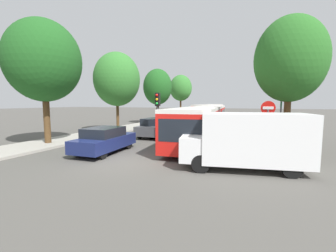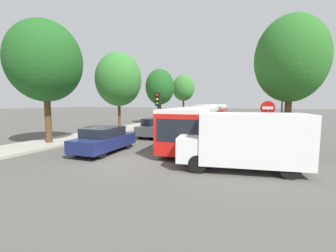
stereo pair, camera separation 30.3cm
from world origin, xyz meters
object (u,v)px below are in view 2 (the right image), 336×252
object	(u,v)px
queued_car_graphite	(157,127)
traffic_light	(158,106)
tree_left_distant	(183,89)
no_entry_sign	(267,120)
tree_left_far	(159,88)
queued_car_navy	(104,140)
tree_right_near	(291,59)
articulated_bus	(205,120)
direction_sign_post	(282,105)
tree_left_near	(45,63)
city_bus_rear	(212,111)
queued_car_white	(185,121)
tree_left_mid	(119,80)
white_van	(245,140)

from	to	relation	value
queued_car_graphite	traffic_light	distance (m)	3.08
tree_left_distant	no_entry_sign	bearing A→B (deg)	-60.68
tree_left_far	no_entry_sign	bearing A→B (deg)	-47.49
queued_car_navy	tree_right_near	bearing A→B (deg)	-65.85
articulated_bus	queued_car_navy	xyz separation A→B (m)	(-3.75, -7.55, -0.69)
tree_left_far	tree_right_near	distance (m)	17.95
direction_sign_post	tree_left_near	distance (m)	15.06
direction_sign_post	tree_left_distant	size ratio (longest dim) A/B	0.51
city_bus_rear	tree_left_near	world-z (taller)	tree_left_near
tree_left_far	tree_right_near	world-z (taller)	tree_right_near
traffic_light	tree_left_near	xyz separation A→B (m)	(-6.14, -3.65, 2.70)
tree_left_far	direction_sign_post	bearing A→B (deg)	-38.29
no_entry_sign	articulated_bus	bearing A→B (deg)	-138.38
city_bus_rear	queued_car_graphite	world-z (taller)	city_bus_rear
tree_left_near	tree_left_distant	distance (m)	23.94
queued_car_white	tree_left_mid	bearing A→B (deg)	134.02
white_van	tree_left_near	xyz separation A→B (m)	(-12.23, 0.73, 3.96)
queued_car_graphite	tree_right_near	xyz separation A→B (m)	(9.18, -1.50, 4.41)
tree_left_mid	tree_left_far	bearing A→B (deg)	90.24
tree_left_mid	articulated_bus	bearing A→B (deg)	-0.52
tree_left_near	queued_car_graphite	bearing A→B (deg)	50.07
queued_car_graphite	tree_left_far	size ratio (longest dim) A/B	0.63
tree_right_near	direction_sign_post	bearing A→B (deg)	106.24
queued_car_white	white_van	size ratio (longest dim) A/B	0.86
queued_car_navy	no_entry_sign	size ratio (longest dim) A/B	1.46
no_entry_sign	tree_left_distant	xyz separation A→B (m)	(-12.24, 21.80, 3.06)
queued_car_graphite	traffic_light	world-z (taller)	traffic_light
articulated_bus	queued_car_white	size ratio (longest dim) A/B	3.63
queued_car_navy	tree_left_near	size ratio (longest dim) A/B	0.52
city_bus_rear	tree_left_far	bearing A→B (deg)	157.10
white_van	traffic_light	size ratio (longest dim) A/B	1.55
articulated_bus	queued_car_graphite	world-z (taller)	articulated_bus
city_bus_rear	traffic_light	distance (m)	22.38
traffic_light	tree_right_near	distance (m)	8.44
queued_car_navy	tree_right_near	size ratio (longest dim) A/B	0.54
tree_right_near	queued_car_graphite	bearing A→B (deg)	170.72
white_van	tree_left_distant	xyz separation A→B (m)	(-11.45, 24.66, 3.69)
no_entry_sign	tree_left_near	xyz separation A→B (m)	(-13.02, -2.13, 3.32)
direction_sign_post	tree_left_far	size ratio (longest dim) A/B	0.52
articulated_bus	no_entry_sign	xyz separation A→B (m)	(4.42, -4.98, 0.48)
queued_car_graphite	tree_left_distant	bearing A→B (deg)	9.58
articulated_bus	queued_car_navy	size ratio (longest dim) A/B	4.00
traffic_light	tree_left_near	world-z (taller)	tree_left_near
queued_car_graphite	city_bus_rear	bearing A→B (deg)	-3.44
articulated_bus	city_bus_rear	world-z (taller)	city_bus_rear
articulated_bus	traffic_light	size ratio (longest dim) A/B	4.83
city_bus_rear	queued_car_white	size ratio (longest dim) A/B	2.51
tree_left_near	tree_left_distant	world-z (taller)	tree_left_near
city_bus_rear	queued_car_navy	size ratio (longest dim) A/B	2.77
tree_left_far	tree_right_near	bearing A→B (deg)	-40.02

